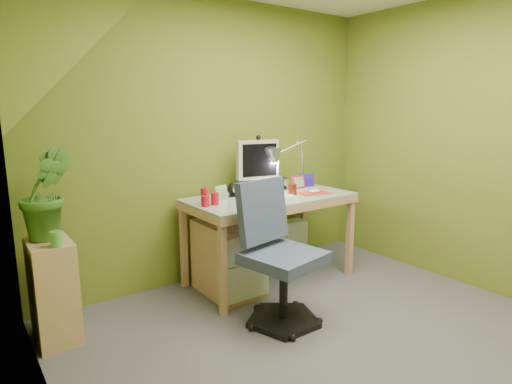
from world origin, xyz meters
TOP-DOWN VIEW (x-y plane):
  - floor at (0.00, 0.00)m, footprint 3.20×3.20m
  - wall_back at (0.00, 1.60)m, footprint 3.20×0.01m
  - wall_left at (-1.60, 0.00)m, footprint 0.01×3.20m
  - wall_right at (1.60, 0.00)m, footprint 0.01×3.20m
  - slope_ceiling at (-1.00, 0.00)m, footprint 1.10×3.20m
  - desk at (0.28, 1.18)m, footprint 1.42×0.71m
  - monitor at (0.28, 1.36)m, footprint 0.44×0.31m
  - speaker_left at (0.01, 1.34)m, footprint 0.10×0.10m
  - speaker_right at (0.55, 1.34)m, footprint 0.12×0.12m
  - keyboard at (0.20, 1.04)m, footprint 0.42×0.21m
  - mousepad at (0.66, 1.04)m, footprint 0.28×0.22m
  - mouse at (0.66, 1.04)m, footprint 0.12×0.09m
  - amber_tumbler at (0.46, 1.10)m, footprint 0.08×0.08m
  - candle_cluster at (-0.32, 1.19)m, footprint 0.19×0.18m
  - photo_frame_red at (0.70, 1.30)m, footprint 0.14×0.02m
  - photo_frame_blue at (0.84, 1.34)m, footprint 0.13×0.08m
  - photo_frame_green at (-0.12, 1.32)m, footprint 0.13×0.05m
  - desk_lamp at (0.73, 1.36)m, footprint 0.60×0.27m
  - side_ledge at (-1.45, 1.21)m, footprint 0.25×0.38m
  - potted_plant at (-1.43, 1.26)m, footprint 0.34×0.28m
  - green_cup at (-1.43, 1.06)m, footprint 0.07×0.07m
  - task_chair at (-0.11, 0.52)m, footprint 0.65×0.65m
  - radiator at (0.69, 1.46)m, footprint 0.42×0.22m

SIDE VIEW (x-z plane):
  - floor at x=0.00m, z-range -0.01..0.00m
  - radiator at x=0.69m, z-range 0.00..0.40m
  - side_ledge at x=-1.45m, z-range 0.00..0.67m
  - desk at x=0.28m, z-range 0.00..0.76m
  - task_chair at x=-0.11m, z-range 0.00..1.00m
  - green_cup at x=-1.43m, z-range 0.67..0.77m
  - mousepad at x=0.66m, z-range 0.76..0.76m
  - keyboard at x=0.20m, z-range 0.76..0.78m
  - mouse at x=0.66m, z-range 0.76..0.79m
  - amber_tumbler at x=0.46m, z-range 0.76..0.85m
  - photo_frame_green at x=-0.12m, z-range 0.76..0.87m
  - speaker_left at x=0.01m, z-range 0.76..0.87m
  - photo_frame_blue at x=0.84m, z-range 0.76..0.88m
  - photo_frame_red at x=0.70m, z-range 0.76..0.88m
  - speaker_right at x=0.55m, z-range 0.76..0.88m
  - candle_cluster at x=-0.32m, z-range 0.76..0.88m
  - potted_plant at x=-1.43m, z-range 0.67..1.27m
  - monitor at x=0.28m, z-range 0.76..1.31m
  - desk_lamp at x=0.73m, z-range 0.76..1.39m
  - wall_back at x=0.00m, z-range 0.00..2.40m
  - wall_left at x=-1.60m, z-range 0.00..2.40m
  - wall_right at x=1.60m, z-range 0.00..2.40m
  - slope_ceiling at x=-1.00m, z-range 1.30..2.40m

